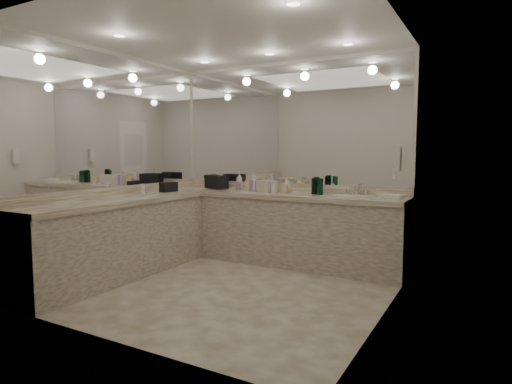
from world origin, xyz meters
The scene contains 38 objects.
floor centered at (0.00, 0.00, 0.00)m, with size 3.20×3.20×0.00m, color beige.
ceiling centered at (0.00, 0.00, 2.60)m, with size 3.20×3.20×0.00m, color white.
wall_back centered at (0.00, 1.50, 1.30)m, with size 3.20×0.02×2.60m, color beige.
wall_left centered at (-1.60, 0.00, 1.30)m, with size 0.02×3.00×2.60m, color beige.
wall_right centered at (1.60, 0.00, 1.30)m, with size 0.02×3.00×2.60m, color beige.
vanity_back_base centered at (0.00, 1.20, 0.42)m, with size 3.20×0.60×0.84m, color beige.
vanity_back_top centered at (0.00, 1.19, 0.87)m, with size 3.20×0.64×0.06m, color beige.
vanity_left_base centered at (-1.30, -0.30, 0.42)m, with size 0.60×2.40×0.84m, color beige.
vanity_left_top centered at (-1.29, -0.30, 0.87)m, with size 0.64×2.42×0.06m, color beige.
backsplash_back centered at (0.00, 1.48, 0.95)m, with size 3.20×0.04×0.10m, color beige.
backsplash_left centered at (-1.58, 0.00, 0.95)m, with size 0.04×3.00×0.10m, color beige.
mirror_back centered at (0.00, 1.49, 1.77)m, with size 3.12×0.01×1.55m, color white.
mirror_left centered at (-1.59, 0.00, 1.77)m, with size 0.01×2.92×1.55m, color white.
sink centered at (0.95, 1.20, 0.90)m, with size 0.44×0.44×0.03m, color white.
faucet centered at (0.95, 1.41, 0.97)m, with size 0.24×0.16×0.14m, color silver.
wall_phone centered at (1.56, 0.70, 1.35)m, with size 0.06×0.10×0.24m, color white.
door centered at (1.59, -0.50, 1.05)m, with size 0.02×0.82×2.10m, color white.
black_toiletry_bag centered at (-0.99, 1.25, 0.99)m, with size 0.31×0.19×0.18m, color black.
black_bag_spill centered at (-1.30, 0.60, 0.96)m, with size 0.11×0.23×0.13m, color black.
cream_cosmetic_case centered at (-0.18, 1.22, 0.97)m, with size 0.26×0.16×0.15m, color beige.
hand_towel centered at (1.40, 1.25, 0.92)m, with size 0.24×0.16×0.04m, color white.
lotion_left centered at (-1.30, 0.13, 0.96)m, with size 0.05×0.05×0.12m, color white.
soap_bottle_a centered at (-0.64, 1.29, 1.02)m, with size 0.09×0.09×0.24m, color beige.
soap_bottle_b centered at (-0.38, 1.21, 1.01)m, with size 0.10×0.10×0.21m, color silver.
soap_bottle_c centered at (0.08, 1.27, 0.99)m, with size 0.14×0.14×0.18m, color #FADE9B.
green_bottle_0 centered at (0.48, 1.29, 1.00)m, with size 0.07×0.07×0.19m, color #0F4E2B.
green_bottle_1 centered at (0.47, 1.22, 1.00)m, with size 0.06×0.06×0.20m, color #0F4E2B.
green_bottle_2 centered at (0.56, 1.21, 1.00)m, with size 0.07×0.07×0.20m, color #0F4E2B.
green_bottle_3 centered at (0.49, 1.27, 1.01)m, with size 0.07×0.07×0.21m, color #0F4E2B.
amenity_bottle_0 centered at (-0.03, 1.13, 0.97)m, with size 0.06×0.06×0.13m, color silver.
amenity_bottle_1 centered at (-0.61, 1.23, 0.95)m, with size 0.06×0.06×0.11m, color #9966B2.
amenity_bottle_2 centered at (0.07, 1.20, 0.94)m, with size 0.04×0.04×0.07m, color white.
amenity_bottle_3 centered at (-0.50, 1.26, 0.97)m, with size 0.05×0.05×0.14m, color #F2D84C.
amenity_bottle_4 centered at (0.13, 1.14, 0.96)m, with size 0.06×0.06×0.12m, color #E0B28C.
amenity_bottle_5 centered at (-0.01, 1.33, 0.96)m, with size 0.04×0.04×0.12m, color silver.
amenity_bottle_6 centered at (-0.38, 1.18, 0.97)m, with size 0.06×0.06×0.15m, color #9966B2.
amenity_bottle_7 centered at (0.54, 1.25, 0.95)m, with size 0.06×0.06×0.10m, color silver.
amenity_bottle_8 centered at (0.12, 1.27, 0.97)m, with size 0.06×0.06×0.14m, color silver.
Camera 1 is at (2.39, -3.68, 1.42)m, focal length 30.00 mm.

